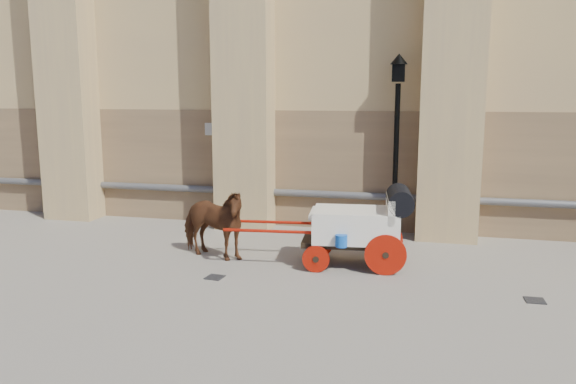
# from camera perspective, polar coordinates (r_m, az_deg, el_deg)

# --- Properties ---
(ground) EXTENTS (90.00, 90.00, 0.00)m
(ground) POSITION_cam_1_polar(r_m,az_deg,el_deg) (11.05, -5.15, -8.08)
(ground) COLOR gray
(ground) RESTS_ON ground
(horse) EXTENTS (1.95, 1.32, 1.51)m
(horse) POSITION_cam_1_polar(r_m,az_deg,el_deg) (11.81, -7.76, -3.14)
(horse) COLOR brown
(horse) RESTS_ON ground
(carriage) EXTENTS (3.77, 1.43, 1.62)m
(carriage) POSITION_cam_1_polar(r_m,az_deg,el_deg) (11.25, 7.56, -3.19)
(carriage) COLOR black
(carriage) RESTS_ON ground
(street_lamp) EXTENTS (0.41, 0.41, 4.33)m
(street_lamp) POSITION_cam_1_polar(r_m,az_deg,el_deg) (13.49, 10.94, 5.09)
(street_lamp) COLOR black
(street_lamp) RESTS_ON ground
(drain_grate_near) EXTENTS (0.35, 0.35, 0.01)m
(drain_grate_near) POSITION_cam_1_polar(r_m,az_deg,el_deg) (10.76, -7.45, -8.58)
(drain_grate_near) COLOR black
(drain_grate_near) RESTS_ON ground
(drain_grate_far) EXTENTS (0.33, 0.33, 0.01)m
(drain_grate_far) POSITION_cam_1_polar(r_m,az_deg,el_deg) (10.39, 23.79, -10.04)
(drain_grate_far) COLOR black
(drain_grate_far) RESTS_ON ground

